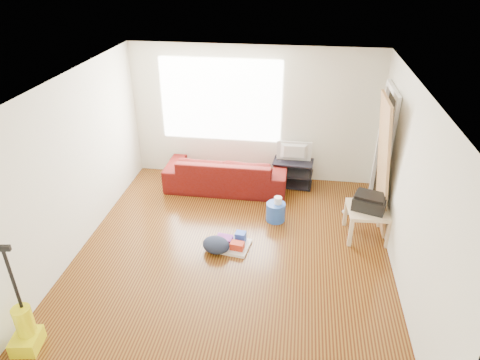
# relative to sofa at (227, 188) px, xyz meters

# --- Properties ---
(room) EXTENTS (4.51, 5.01, 2.51)m
(room) POSITION_rel_sofa_xyz_m (0.49, -1.80, 1.25)
(room) COLOR #3E180A
(room) RESTS_ON ground
(sofa) EXTENTS (2.19, 0.86, 0.64)m
(sofa) POSITION_rel_sofa_xyz_m (0.00, 0.00, 0.00)
(sofa) COLOR #4D0F0F
(sofa) RESTS_ON ground
(tv_stand) EXTENTS (0.76, 0.47, 0.50)m
(tv_stand) POSITION_rel_sofa_xyz_m (1.20, 0.27, 0.26)
(tv_stand) COLOR black
(tv_stand) RESTS_ON ground
(tv) EXTENTS (0.63, 0.08, 0.36)m
(tv) POSITION_rel_sofa_xyz_m (1.20, 0.27, 0.68)
(tv) COLOR black
(tv) RESTS_ON tv_stand
(side_table) EXTENTS (0.64, 0.64, 0.49)m
(side_table) POSITION_rel_sofa_xyz_m (2.37, -1.18, 0.41)
(side_table) COLOR tan
(side_table) RESTS_ON ground
(printer) EXTENTS (0.55, 0.48, 0.24)m
(printer) POSITION_rel_sofa_xyz_m (2.37, -1.18, 0.61)
(printer) COLOR black
(printer) RESTS_ON side_table
(bucket) EXTENTS (0.35, 0.35, 0.31)m
(bucket) POSITION_rel_sofa_xyz_m (0.97, -0.94, 0.00)
(bucket) COLOR blue
(bucket) RESTS_ON ground
(toilet_paper) EXTENTS (0.13, 0.13, 0.12)m
(toilet_paper) POSITION_rel_sofa_xyz_m (1.00, -0.93, 0.21)
(toilet_paper) COLOR silver
(toilet_paper) RESTS_ON bucket
(cleaning_tray) EXTENTS (0.60, 0.51, 0.20)m
(cleaning_tray) POSITION_rel_sofa_xyz_m (0.38, -1.75, 0.06)
(cleaning_tray) COLOR silver
(cleaning_tray) RESTS_ON ground
(backpack) EXTENTS (0.50, 0.44, 0.23)m
(backpack) POSITION_rel_sofa_xyz_m (0.17, -1.89, 0.00)
(backpack) COLOR #191F32
(backpack) RESTS_ON ground
(sneakers) EXTENTS (0.43, 0.22, 0.10)m
(sneakers) POSITION_rel_sofa_xyz_m (2.27, -0.64, 0.05)
(sneakers) COLOR silver
(sneakers) RESTS_ON ground
(vacuum) EXTENTS (0.33, 0.36, 1.35)m
(vacuum) POSITION_rel_sofa_xyz_m (-1.58, -3.86, 0.25)
(vacuum) COLOR yellow
(vacuum) RESTS_ON ground
(door_panel) EXTENTS (0.26, 0.84, 2.09)m
(door_panel) POSITION_rel_sofa_xyz_m (2.55, -0.80, 0.00)
(door_panel) COLOR #A06B43
(door_panel) RESTS_ON ground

